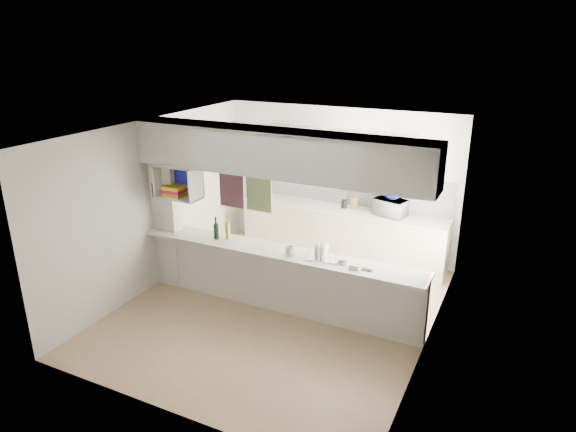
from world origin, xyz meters
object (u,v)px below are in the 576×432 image
Objects in this scene: microwave at (391,207)px; wine_bottles at (222,230)px; bowl at (392,197)px; dish_rack at (324,252)px.

wine_bottles is at bearing 64.12° from microwave.
dish_rack is at bearing -99.47° from bowl.
microwave is 1.11× the size of dish_rack.
dish_rack is (-0.34, -2.06, -0.05)m from microwave.
dish_rack is 1.59m from wine_bottles.
bowl is 2.88m from wine_bottles.
dish_rack is (-0.35, -2.09, -0.22)m from bowl.
microwave is at bearing 47.08° from wine_bottles.
bowl reaches higher than dish_rack.
microwave is 2.85m from wine_bottles.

